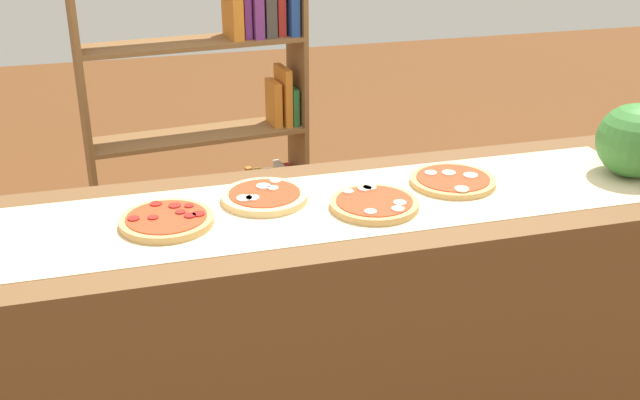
% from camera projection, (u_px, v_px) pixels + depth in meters
% --- Properties ---
extents(counter, '(2.35, 0.67, 0.94)m').
position_uv_depth(counter, '(320.00, 342.00, 2.45)').
color(counter, brown).
rests_on(counter, ground_plane).
extents(parchment_paper, '(2.08, 0.46, 0.00)m').
position_uv_depth(parchment_paper, '(320.00, 206.00, 2.26)').
color(parchment_paper, beige).
rests_on(parchment_paper, counter).
extents(pizza_pepperoni_0, '(0.26, 0.26, 0.03)m').
position_uv_depth(pizza_pepperoni_0, '(167.00, 220.00, 2.14)').
color(pizza_pepperoni_0, tan).
rests_on(pizza_pepperoni_0, parchment_paper).
extents(pizza_mozzarella_1, '(0.26, 0.26, 0.03)m').
position_uv_depth(pizza_mozzarella_1, '(264.00, 196.00, 2.29)').
color(pizza_mozzarella_1, '#E5C17F').
rests_on(pizza_mozzarella_1, parchment_paper).
extents(pizza_mozzarella_2, '(0.26, 0.26, 0.03)m').
position_uv_depth(pizza_mozzarella_2, '(374.00, 204.00, 2.24)').
color(pizza_mozzarella_2, tan).
rests_on(pizza_mozzarella_2, parchment_paper).
extents(pizza_mozzarella_3, '(0.27, 0.27, 0.03)m').
position_uv_depth(pizza_mozzarella_3, '(453.00, 181.00, 2.41)').
color(pizza_mozzarella_3, tan).
rests_on(pizza_mozzarella_3, parchment_paper).
extents(watermelon, '(0.23, 0.23, 0.23)m').
position_uv_depth(watermelon, '(634.00, 141.00, 2.43)').
color(watermelon, '#387A33').
rests_on(watermelon, counter).
extents(bookshelf, '(0.94, 0.32, 1.59)m').
position_uv_depth(bookshelf, '(226.00, 133.00, 3.33)').
color(bookshelf, brown).
rests_on(bookshelf, ground_plane).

